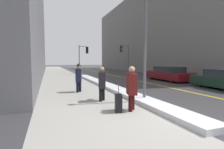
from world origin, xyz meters
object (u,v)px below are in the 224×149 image
at_px(lamp_post, 145,36).
at_px(pedestrian_with_shoulder_bag, 102,82).
at_px(traffic_light_near, 84,53).
at_px(rolling_suitcase, 118,103).
at_px(parked_car_maroon, 168,74).
at_px(pedestrian_in_glasses, 79,76).
at_px(pedestrian_trailing, 132,86).
at_px(traffic_light_far, 124,53).

height_order(lamp_post, pedestrian_with_shoulder_bag, lamp_post).
bearing_deg(lamp_post, pedestrian_with_shoulder_bag, 157.89).
distance_m(traffic_light_near, rolling_suitcase, 18.17).
height_order(parked_car_maroon, rolling_suitcase, parked_car_maroon).
height_order(lamp_post, traffic_light_near, lamp_post).
distance_m(pedestrian_with_shoulder_bag, pedestrian_in_glasses, 2.60).
bearing_deg(lamp_post, pedestrian_trailing, -136.52).
bearing_deg(pedestrian_with_shoulder_bag, rolling_suitcase, 16.14).
distance_m(lamp_post, pedestrian_trailing, 2.52).
xyz_separation_m(traffic_light_far, pedestrian_in_glasses, (-8.80, -13.48, -2.10)).
height_order(lamp_post, parked_car_maroon, lamp_post).
relative_size(traffic_light_far, rolling_suitcase, 4.35).
bearing_deg(pedestrian_trailing, parked_car_maroon, 150.03).
xyz_separation_m(pedestrian_in_glasses, rolling_suitcase, (0.63, -4.30, -0.59)).
distance_m(traffic_light_far, pedestrian_in_glasses, 16.23).
bearing_deg(lamp_post, traffic_light_far, 68.70).
height_order(lamp_post, pedestrian_in_glasses, lamp_post).
xyz_separation_m(lamp_post, traffic_light_far, (6.51, 16.71, 0.19)).
relative_size(traffic_light_near, pedestrian_in_glasses, 2.35).
height_order(lamp_post, pedestrian_trailing, lamp_post).
bearing_deg(parked_car_maroon, rolling_suitcase, 133.53).
bearing_deg(pedestrian_in_glasses, pedestrian_with_shoulder_bag, 27.53).
relative_size(parked_car_maroon, rolling_suitcase, 5.05).
height_order(pedestrian_trailing, pedestrian_with_shoulder_bag, pedestrian_trailing).
height_order(lamp_post, rolling_suitcase, lamp_post).
xyz_separation_m(pedestrian_with_shoulder_bag, pedestrian_in_glasses, (-0.58, 2.54, 0.06)).
xyz_separation_m(lamp_post, traffic_light_near, (0.71, 16.77, -0.02)).
bearing_deg(pedestrian_with_shoulder_bag, pedestrian_trailing, 30.87).
distance_m(traffic_light_near, pedestrian_in_glasses, 13.99).
xyz_separation_m(pedestrian_trailing, pedestrian_with_shoulder_bag, (-0.53, 1.80, -0.04)).
height_order(traffic_light_far, parked_car_maroon, traffic_light_far).
relative_size(lamp_post, pedestrian_in_glasses, 2.84).
relative_size(pedestrian_trailing, parked_car_maroon, 0.32).
distance_m(lamp_post, pedestrian_with_shoulder_bag, 2.69).
bearing_deg(traffic_light_far, rolling_suitcase, 74.46).
distance_m(traffic_light_far, parked_car_maroon, 10.51).
bearing_deg(pedestrian_with_shoulder_bag, traffic_light_far, 167.42).
bearing_deg(pedestrian_in_glasses, traffic_light_near, -177.88).
bearing_deg(traffic_light_far, pedestrian_with_shoulder_bag, 71.98).
bearing_deg(traffic_light_near, pedestrian_trailing, -104.41).
distance_m(traffic_light_near, pedestrian_with_shoulder_bag, 16.37).
distance_m(lamp_post, parked_car_maroon, 9.29).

